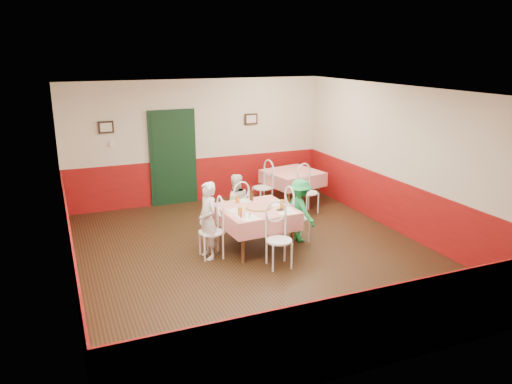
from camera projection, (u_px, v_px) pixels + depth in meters
name	position (u px, v px, depth m)	size (l,w,h in m)	color
floor	(256.00, 254.00, 8.68)	(7.00, 7.00, 0.00)	black
ceiling	(256.00, 91.00, 7.91)	(7.00, 7.00, 0.00)	white
back_wall	(198.00, 141.00, 11.40)	(6.00, 0.10, 2.80)	beige
front_wall	(385.00, 252.00, 5.19)	(6.00, 0.10, 2.80)	beige
left_wall	(65.00, 196.00, 7.19)	(0.10, 7.00, 2.80)	beige
right_wall	(403.00, 161.00, 9.40)	(0.10, 7.00, 2.80)	beige
wainscot_back	(199.00, 180.00, 11.64)	(6.00, 0.03, 1.00)	maroon
wainscot_front	(379.00, 328.00, 5.45)	(6.00, 0.03, 1.00)	maroon
wainscot_left	(72.00, 253.00, 7.45)	(0.03, 7.00, 1.00)	maroon
wainscot_right	(399.00, 207.00, 9.65)	(0.03, 7.00, 1.00)	maroon
door	(173.00, 159.00, 11.23)	(0.96, 0.06, 2.10)	black
picture_left	(106.00, 127.00, 10.50)	(0.32, 0.03, 0.26)	black
picture_right	(251.00, 119.00, 11.71)	(0.32, 0.03, 0.26)	black
thermostat	(112.00, 143.00, 10.63)	(0.10, 0.03, 0.10)	white
main_table	(256.00, 229.00, 8.83)	(1.22, 1.22, 0.77)	red
second_table	(292.00, 188.00, 11.44)	(1.12, 1.12, 0.77)	red
chair_left	(211.00, 232.00, 8.45)	(0.42, 0.42, 0.90)	white
chair_right	(297.00, 218.00, 9.17)	(0.42, 0.42, 0.90)	white
chair_far	(236.00, 211.00, 9.54)	(0.42, 0.42, 0.90)	white
chair_near	(279.00, 241.00, 8.07)	(0.42, 0.42, 0.90)	white
chair_second_a	(262.00, 188.00, 11.14)	(0.42, 0.42, 0.90)	white
chair_second_b	(308.00, 193.00, 10.75)	(0.42, 0.42, 0.90)	white
pizza	(258.00, 207.00, 8.70)	(0.43, 0.43, 0.03)	#B74723
plate_left	(235.00, 211.00, 8.53)	(0.25, 0.25, 0.01)	white
plate_right	(277.00, 205.00, 8.87)	(0.25, 0.25, 0.01)	white
plate_far	(245.00, 201.00, 9.09)	(0.25, 0.25, 0.01)	white
glass_a	(240.00, 212.00, 8.29)	(0.08, 0.08, 0.14)	#BF7219
glass_b	(282.00, 204.00, 8.67)	(0.08, 0.08, 0.15)	#BF7219
glass_c	(238.00, 199.00, 9.00)	(0.07, 0.07, 0.12)	#BF7219
beer_bottle	(251.00, 195.00, 9.10)	(0.06, 0.06, 0.23)	#381C0A
shaker_a	(244.00, 216.00, 8.14)	(0.04, 0.04, 0.09)	silver
shaker_b	(250.00, 216.00, 8.18)	(0.04, 0.04, 0.09)	silver
shaker_c	(241.00, 215.00, 8.19)	(0.04, 0.04, 0.09)	#B23319
menu_left	(247.00, 217.00, 8.24)	(0.30, 0.40, 0.00)	white
menu_right	(286.00, 211.00, 8.54)	(0.30, 0.40, 0.00)	white
wallet	(280.00, 210.00, 8.58)	(0.11, 0.09, 0.02)	black
diner_left	(208.00, 221.00, 8.37)	(0.48, 0.32, 1.33)	gray
diner_far	(235.00, 204.00, 9.55)	(0.57, 0.44, 1.17)	gray
diner_right	(300.00, 210.00, 9.15)	(0.76, 0.43, 1.17)	gray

